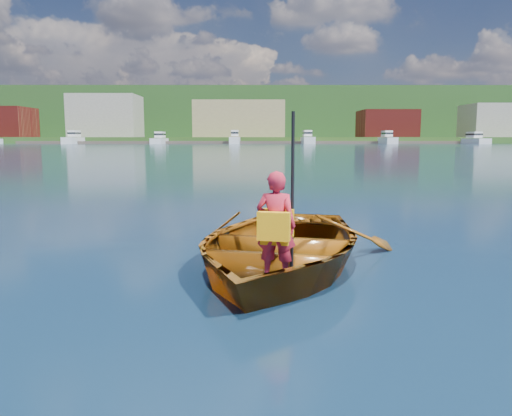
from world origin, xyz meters
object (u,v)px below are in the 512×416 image
Objects in this scene: child_paddler at (276,226)px; marina_yachts at (239,139)px; rowboat at (278,245)px; dock at (287,142)px.

child_paddler is 0.01× the size of marina_yachts.
child_paddler is (-0.06, -0.91, 0.41)m from rowboat.
child_paddler is at bearing -93.73° from dock.
marina_yachts is (-4.65, 144.27, 0.68)m from child_paddler.
rowboat is at bearing 86.04° from child_paddler.
dock is (9.65, 148.04, 0.12)m from rowboat.
rowboat is 143.44m from marina_yachts.
marina_yachts is at bearing 91.85° from child_paddler.
rowboat is 1.00m from child_paddler.
dock is 1.08× the size of marina_yachts.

